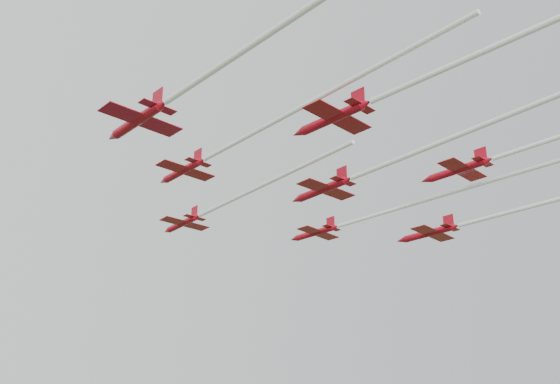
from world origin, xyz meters
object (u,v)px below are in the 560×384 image
jet_row3_right (486,218)px  jet_row4_right (552,139)px  jet_row2_right (394,209)px  jet_row4_left (400,88)px  jet_lead (216,207)px  jet_row3_left (227,62)px  jet_row3_mid (387,164)px  jet_row2_left (241,140)px

jet_row3_right → jet_row4_right: (-8.23, -20.61, 2.18)m
jet_row2_right → jet_row4_left: size_ratio=1.31×
jet_lead → jet_row2_right: 27.36m
jet_lead → jet_row2_right: size_ratio=0.79×
jet_lead → jet_row3_left: 45.43m
jet_row2_right → jet_row3_mid: size_ratio=1.12×
jet_row3_mid → jet_row3_right: (24.25, 8.31, -0.41)m
jet_row3_left → jet_row3_right: size_ratio=1.34×
jet_row3_right → jet_row4_left: jet_row4_left is taller
jet_row3_left → jet_row2_left: bearing=47.4°
jet_row2_left → jet_row3_left: bearing=-132.0°
jet_row2_left → jet_row3_right: bearing=-12.6°
jet_row4_left → jet_row2_left: bearing=89.0°
jet_row3_left → jet_row3_right: bearing=7.3°
jet_row3_mid → jet_row4_left: jet_row3_mid is taller
jet_row2_left → jet_row4_left: 24.64m
jet_row2_right → jet_row2_left: bearing=173.2°
jet_row2_right → jet_row3_right: jet_row2_right is taller
jet_row3_left → jet_row4_left: bearing=-26.6°
jet_lead → jet_row3_right: size_ratio=0.97×
jet_lead → jet_row2_left: jet_row2_left is taller
jet_row3_mid → jet_row3_right: 25.64m
jet_row3_mid → jet_row4_right: size_ratio=0.95×
jet_row3_mid → jet_row2_left: bearing=142.1°
jet_row3_left → jet_row3_mid: 30.09m
jet_row4_right → jet_row3_right: bearing=50.6°
jet_row3_mid → jet_row3_right: size_ratio=1.09×
jet_row3_right → jet_row2_right: bearing=141.0°
jet_row2_left → jet_row3_left: (-10.55, -19.68, -2.98)m
jet_row3_right → jet_row4_left: bearing=-162.9°
jet_row2_left → jet_row4_right: jet_row2_left is taller
jet_row2_right → jet_row3_mid: (-10.96, -13.33, -0.31)m
jet_row4_left → jet_row4_right: size_ratio=0.81×
jet_lead → jet_row2_left: (-6.19, -22.47, 0.34)m
jet_row2_left → jet_row4_left: jet_row2_left is taller
jet_row2_left → jet_row3_left: size_ratio=0.85×
jet_lead → jet_row2_left: bearing=-117.5°
jet_row3_mid → jet_row4_left: (-10.01, -16.05, -0.30)m
jet_row3_left → jet_row2_right: bearing=19.3°
jet_lead → jet_row3_mid: size_ratio=0.89×
jet_row3_mid → jet_row4_left: size_ratio=1.17×
jet_row4_left → jet_row4_right: (26.03, 3.76, 2.07)m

